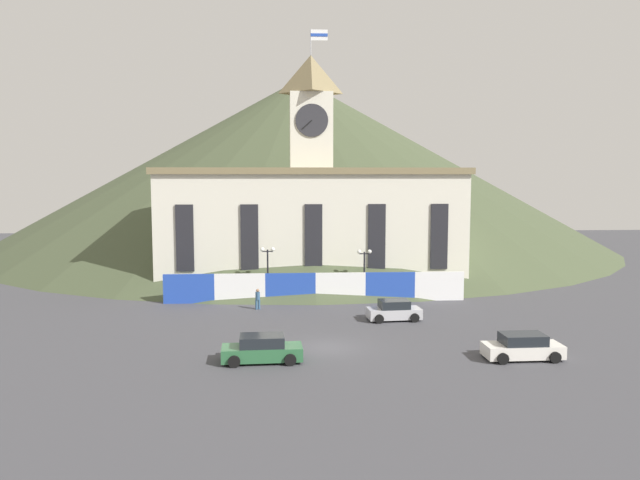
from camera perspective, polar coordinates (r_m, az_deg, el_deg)
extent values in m
plane|color=#424247|center=(39.31, 0.70, -9.80)|extent=(160.00, 160.00, 0.00)
cube|color=silver|center=(60.44, -0.83, 0.92)|extent=(28.39, 9.80, 10.75)
cube|color=olive|center=(60.21, -0.84, 6.31)|extent=(28.99, 10.40, 0.60)
cube|color=silver|center=(60.35, -0.85, 9.92)|extent=(3.97, 3.97, 7.02)
pyramid|color=olive|center=(60.95, -0.85, 14.90)|extent=(4.37, 4.37, 3.58)
cylinder|color=#2D2D33|center=(58.38, -0.75, 10.89)|extent=(3.02, 0.12, 3.02)
cube|color=black|center=(58.25, -1.21, 10.49)|extent=(0.99, 0.06, 0.90)
cylinder|color=#B2B2B7|center=(61.48, -0.86, 17.65)|extent=(0.10, 0.10, 2.40)
cube|color=white|center=(61.66, -0.08, 18.23)|extent=(1.60, 0.06, 1.00)
cube|color=#2347B2|center=(61.62, -0.08, 18.24)|extent=(1.60, 0.04, 0.28)
cube|color=#232328|center=(56.10, -12.26, 0.17)|extent=(1.56, 0.16, 5.91)
cube|color=#232328|center=(55.51, -6.46, 0.21)|extent=(1.56, 0.16, 5.91)
cube|color=#232328|center=(55.50, -0.60, 0.25)|extent=(1.56, 0.16, 5.91)
cube|color=#232328|center=(56.07, 5.21, 0.28)|extent=(1.56, 0.16, 5.91)
cube|color=#232328|center=(57.20, 10.84, 0.31)|extent=(1.56, 0.16, 5.91)
cube|color=#2347B2|center=(53.20, -11.90, -4.39)|extent=(4.23, 0.12, 2.48)
cube|color=white|center=(52.74, -7.33, -4.40)|extent=(4.23, 0.12, 2.48)
cube|color=#2347B2|center=(52.62, -2.72, -4.38)|extent=(4.23, 0.12, 2.48)
cube|color=white|center=(52.84, 1.89, -4.33)|extent=(4.23, 0.12, 2.48)
cube|color=#2347B2|center=(53.40, 6.43, -4.26)|extent=(4.23, 0.12, 2.48)
cube|color=white|center=(54.28, 10.85, -4.16)|extent=(4.23, 0.12, 2.48)
cone|color=#424C33|center=(95.77, -1.82, 7.06)|extent=(90.65, 90.65, 25.08)
cylinder|color=black|center=(53.83, -4.80, -3.17)|extent=(0.14, 0.14, 4.32)
cube|color=black|center=(53.55, -4.82, -1.05)|extent=(0.90, 0.08, 0.08)
sphere|color=white|center=(53.54, -5.30, -0.86)|extent=(0.36, 0.36, 0.36)
sphere|color=white|center=(53.51, -4.34, -0.85)|extent=(0.36, 0.36, 0.36)
cylinder|color=black|center=(54.29, 4.07, -3.23)|extent=(0.14, 0.14, 4.06)
cube|color=black|center=(54.03, 4.08, -1.26)|extent=(0.90, 0.08, 0.08)
sphere|color=white|center=(53.95, 3.61, -1.07)|extent=(0.36, 0.36, 0.36)
sphere|color=white|center=(54.06, 4.55, -1.07)|extent=(0.36, 0.36, 0.36)
cube|color=white|center=(38.68, 18.03, -9.56)|extent=(4.54, 1.89, 0.74)
cube|color=#1E2328|center=(38.51, 18.06, -8.59)|extent=(2.51, 1.71, 0.61)
cylinder|color=black|center=(37.37, 16.36, -10.35)|extent=(0.67, 0.34, 0.66)
cylinder|color=black|center=(38.99, 15.40, -9.64)|extent=(0.67, 0.34, 0.66)
cylinder|color=black|center=(38.55, 20.67, -10.00)|extent=(0.67, 0.34, 0.66)
cylinder|color=black|center=(40.12, 19.57, -9.33)|extent=(0.67, 0.34, 0.66)
cube|color=#2D663D|center=(36.45, -5.32, -10.21)|extent=(4.68, 2.01, 0.77)
cube|color=#1E2328|center=(36.26, -5.33, -9.15)|extent=(2.60, 1.77, 0.63)
cylinder|color=black|center=(35.66, -7.86, -10.94)|extent=(0.70, 0.35, 0.68)
cylinder|color=black|center=(37.39, -7.77, -10.14)|extent=(0.70, 0.35, 0.68)
cylinder|color=black|center=(35.70, -2.74, -10.87)|extent=(0.70, 0.35, 0.68)
cylinder|color=black|center=(37.42, -2.90, -10.08)|extent=(0.70, 0.35, 0.68)
cube|color=#B7B7BC|center=(46.65, 6.78, -6.66)|extent=(4.02, 2.00, 0.74)
cube|color=#1E2328|center=(46.51, 6.79, -5.85)|extent=(2.26, 1.73, 0.61)
cylinder|color=black|center=(45.57, 5.42, -7.19)|extent=(0.68, 0.36, 0.66)
cylinder|color=black|center=(47.19, 4.94, -6.73)|extent=(0.68, 0.36, 0.66)
cylinder|color=black|center=(46.25, 8.65, -7.04)|extent=(0.68, 0.36, 0.66)
cylinder|color=black|center=(47.84, 8.06, -6.59)|extent=(0.68, 0.36, 0.66)
cylinder|color=#33567A|center=(50.21, -5.83, -5.90)|extent=(0.18, 0.18, 0.78)
cylinder|color=#33567A|center=(50.29, -5.59, -5.88)|extent=(0.18, 0.18, 0.78)
cylinder|color=#33567A|center=(50.11, -5.72, -5.11)|extent=(0.47, 0.47, 0.62)
sphere|color=#936B4C|center=(50.03, -5.72, -4.61)|extent=(0.26, 0.26, 0.26)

